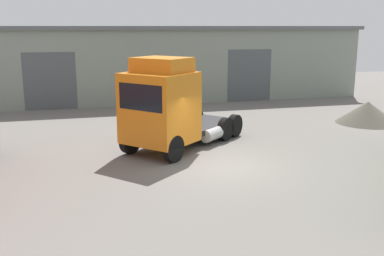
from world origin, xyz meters
TOP-DOWN VIEW (x-y plane):
  - ground_plane at (0.00, 0.00)m, footprint 60.00×60.00m
  - warehouse_building at (0.00, 17.06)m, footprint 30.77×6.63m
  - tractor_unit_orange at (-1.55, 2.60)m, footprint 6.22×5.92m
  - gravel_pile at (10.10, 5.40)m, footprint 3.32×3.32m

SIDE VIEW (x-z plane):
  - ground_plane at x=0.00m, z-range 0.00..0.00m
  - gravel_pile at x=10.10m, z-range 0.00..1.18m
  - tractor_unit_orange at x=-1.55m, z-range -0.11..3.84m
  - warehouse_building at x=0.00m, z-range 0.01..5.18m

